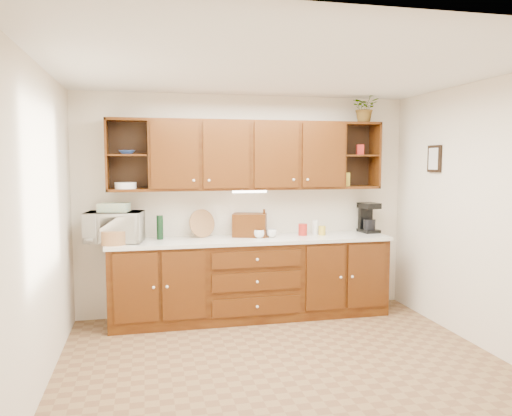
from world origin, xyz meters
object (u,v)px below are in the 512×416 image
bread_box (250,225)px  potted_plant (365,108)px  microwave (115,227)px  coffee_maker (368,218)px

bread_box → potted_plant: bearing=16.6°
bread_box → potted_plant: (1.43, -0.01, 1.39)m
bread_box → potted_plant: 1.99m
microwave → bread_box: size_ratio=1.56×
microwave → potted_plant: 3.25m
bread_box → coffee_maker: coffee_maker is taller
bread_box → potted_plant: size_ratio=1.11×
coffee_maker → potted_plant: (-0.09, -0.05, 1.35)m
microwave → coffee_maker: (3.04, 0.10, 0.01)m
coffee_maker → bread_box: bearing=173.7°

